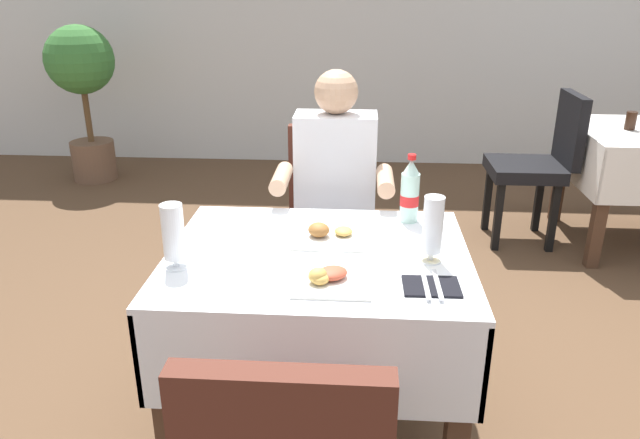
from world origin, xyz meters
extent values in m
cube|color=silver|center=(0.00, 3.82, 1.36)|extent=(11.00, 0.12, 2.72)
cube|color=white|center=(-0.11, 0.07, 0.75)|extent=(1.02, 0.83, 0.02)
cube|color=white|center=(-0.11, -0.34, 0.58)|extent=(1.02, 0.02, 0.32)
cube|color=white|center=(-0.11, 0.47, 0.58)|extent=(1.02, 0.02, 0.32)
cube|color=white|center=(-0.61, 0.07, 0.58)|extent=(0.02, 0.83, 0.32)
cube|color=white|center=(0.39, 0.07, 0.58)|extent=(0.02, 0.83, 0.32)
cube|color=#472D1E|center=(-0.56, -0.28, 0.37)|extent=(0.07, 0.07, 0.74)
cube|color=#472D1E|center=(0.34, -0.28, 0.37)|extent=(0.07, 0.07, 0.74)
cube|color=#472D1E|center=(-0.56, 0.42, 0.37)|extent=(0.07, 0.07, 0.74)
cube|color=#472D1E|center=(0.34, 0.42, 0.37)|extent=(0.07, 0.07, 0.74)
cube|color=#4C2319|center=(-0.11, 0.78, 0.49)|extent=(0.44, 0.44, 0.08)
cube|color=#4C2319|center=(-0.11, 1.03, 0.75)|extent=(0.42, 0.06, 0.44)
cube|color=black|center=(-0.28, 0.61, 0.23)|extent=(0.04, 0.04, 0.45)
cube|color=black|center=(0.06, 0.61, 0.23)|extent=(0.04, 0.04, 0.45)
cube|color=black|center=(-0.28, 0.95, 0.23)|extent=(0.04, 0.04, 0.45)
cube|color=black|center=(0.06, 0.95, 0.23)|extent=(0.04, 0.04, 0.45)
cylinder|color=#282D42|center=(-0.17, 0.58, 0.23)|extent=(0.10, 0.10, 0.45)
cylinder|color=#282D42|center=(-0.01, 0.58, 0.23)|extent=(0.10, 0.10, 0.45)
cube|color=#282D42|center=(-0.09, 0.74, 0.51)|extent=(0.34, 0.36, 0.12)
cube|color=silver|center=(-0.09, 0.82, 0.82)|extent=(0.36, 0.20, 0.50)
sphere|color=tan|center=(-0.09, 0.82, 1.17)|extent=(0.19, 0.19, 0.19)
cylinder|color=tan|center=(-0.30, 0.59, 0.85)|extent=(0.07, 0.26, 0.07)
cylinder|color=tan|center=(0.13, 0.59, 0.85)|extent=(0.07, 0.26, 0.07)
cube|color=white|center=(-0.05, -0.14, 0.76)|extent=(0.24, 0.24, 0.01)
ellipsoid|color=#C14C33|center=(-0.05, -0.14, 0.78)|extent=(0.13, 0.12, 0.03)
ellipsoid|color=gold|center=(-0.09, -0.17, 0.79)|extent=(0.08, 0.08, 0.05)
ellipsoid|color=gold|center=(-0.09, -0.18, 0.78)|extent=(0.08, 0.08, 0.03)
cube|color=white|center=(-0.08, 0.20, 0.76)|extent=(0.26, 0.26, 0.01)
ellipsoid|color=gold|center=(-0.03, 0.20, 0.78)|extent=(0.07, 0.08, 0.03)
ellipsoid|color=#99602D|center=(-0.12, 0.18, 0.79)|extent=(0.11, 0.11, 0.05)
cylinder|color=white|center=(0.26, 0.02, 0.76)|extent=(0.07, 0.07, 0.01)
cylinder|color=white|center=(0.26, 0.02, 0.78)|extent=(0.02, 0.02, 0.03)
cylinder|color=white|center=(0.26, 0.02, 0.89)|extent=(0.07, 0.07, 0.19)
cylinder|color=gold|center=(0.26, 0.02, 0.83)|extent=(0.06, 0.06, 0.08)
cylinder|color=white|center=(-0.55, -0.08, 0.76)|extent=(0.07, 0.07, 0.01)
cylinder|color=white|center=(-0.55, -0.08, 0.78)|extent=(0.02, 0.02, 0.03)
cylinder|color=white|center=(-0.55, -0.08, 0.88)|extent=(0.07, 0.07, 0.18)
cylinder|color=#C68928|center=(-0.55, -0.08, 0.85)|extent=(0.06, 0.06, 0.12)
cylinder|color=silver|center=(0.21, 0.38, 0.85)|extent=(0.07, 0.07, 0.19)
cylinder|color=red|center=(0.21, 0.38, 0.84)|extent=(0.07, 0.07, 0.04)
cone|color=silver|center=(0.21, 0.38, 0.97)|extent=(0.06, 0.06, 0.05)
cylinder|color=red|center=(0.21, 0.38, 1.01)|extent=(0.03, 0.03, 0.02)
cube|color=black|center=(0.25, -0.16, 0.76)|extent=(0.17, 0.13, 0.01)
cube|color=silver|center=(0.23, -0.16, 0.77)|extent=(0.02, 0.19, 0.01)
cube|color=silver|center=(0.26, -0.16, 0.77)|extent=(0.02, 0.19, 0.01)
cube|color=white|center=(1.79, 2.41, 0.58)|extent=(0.83, 0.02, 0.32)
cube|color=white|center=(1.38, 1.98, 0.58)|extent=(0.02, 0.88, 0.32)
cube|color=#472D1E|center=(1.43, 1.60, 0.37)|extent=(0.07, 0.07, 0.74)
cube|color=#472D1E|center=(1.43, 2.36, 0.37)|extent=(0.07, 0.07, 0.74)
cube|color=black|center=(1.07, 1.98, 0.49)|extent=(0.44, 0.44, 0.08)
cube|color=black|center=(1.32, 1.98, 0.75)|extent=(0.06, 0.42, 0.44)
cube|color=black|center=(0.90, 2.15, 0.23)|extent=(0.04, 0.04, 0.45)
cube|color=black|center=(0.90, 1.81, 0.23)|extent=(0.04, 0.04, 0.45)
cube|color=black|center=(1.24, 2.15, 0.23)|extent=(0.04, 0.04, 0.45)
cube|color=black|center=(1.24, 1.81, 0.23)|extent=(0.04, 0.04, 0.45)
cylinder|color=black|center=(1.67, 1.98, 0.81)|extent=(0.06, 0.06, 0.11)
cylinder|color=brown|center=(-2.25, 3.07, 0.17)|extent=(0.36, 0.36, 0.33)
cylinder|color=brown|center=(-2.25, 3.07, 0.56)|extent=(0.05, 0.05, 0.46)
sphere|color=#387533|center=(-2.25, 3.07, 1.01)|extent=(0.55, 0.55, 0.55)
camera|label=1|loc=(0.02, -1.77, 1.61)|focal=33.79mm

